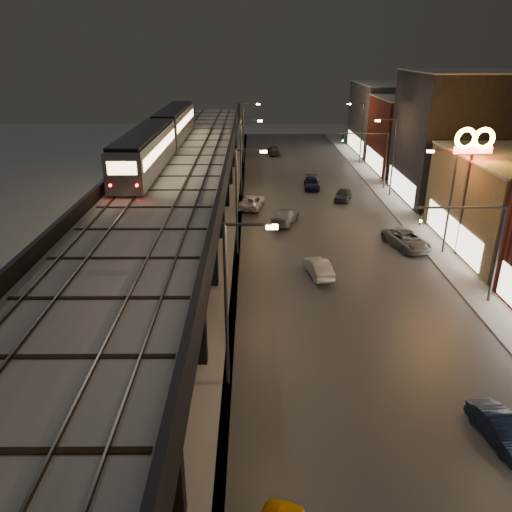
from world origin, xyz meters
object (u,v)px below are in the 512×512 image
object	(u,v)px
subway_train	(162,135)
car_near_white	(318,268)
car_mid_dark	(285,217)
car_onc_white	(312,184)
car_mid_silver	(251,202)
car_onc_dark	(406,240)
car_onc_silver	(500,430)
car_onc_red	(343,195)
car_far_white	(274,151)

from	to	relation	value
subway_train	car_near_white	size ratio (longest dim) A/B	8.32
car_mid_dark	car_onc_white	distance (m)	14.05
car_mid_silver	car_mid_dark	distance (m)	6.28
car_onc_white	car_onc_dark	bearing A→B (deg)	-69.40
car_mid_dark	car_near_white	bearing A→B (deg)	115.97
subway_train	car_onc_dark	world-z (taller)	subway_train
car_mid_dark	car_onc_silver	world-z (taller)	car_mid_dark
car_near_white	car_onc_silver	world-z (taller)	car_near_white
car_near_white	car_onc_red	world-z (taller)	car_near_white
car_onc_dark	car_onc_red	bearing A→B (deg)	85.41
car_near_white	car_mid_silver	bearing A→B (deg)	-84.36
car_onc_dark	car_onc_red	size ratio (longest dim) A/B	1.35
subway_train	car_onc_white	bearing A→B (deg)	30.27
car_onc_silver	car_onc_white	bearing A→B (deg)	84.94
subway_train	car_mid_dark	world-z (taller)	subway_train
car_mid_silver	car_onc_white	world-z (taller)	car_mid_silver
car_mid_silver	car_onc_silver	world-z (taller)	car_mid_silver
car_near_white	car_mid_silver	world-z (taller)	car_mid_silver
car_far_white	car_onc_white	bearing A→B (deg)	95.07
car_near_white	car_onc_red	xyz separation A→B (m)	(5.40, 20.61, -0.01)
car_far_white	car_onc_white	xyz separation A→B (m)	(3.88, -21.41, -0.09)
car_onc_white	car_onc_silver	bearing A→B (deg)	-81.65
car_near_white	car_far_white	xyz separation A→B (m)	(-1.50, 47.32, 0.08)
car_onc_white	car_onc_red	world-z (taller)	car_onc_red
subway_train	car_onc_white	distance (m)	20.63
car_near_white	car_far_white	distance (m)	47.35
subway_train	car_onc_red	size ratio (longest dim) A/B	8.69
car_mid_dark	car_onc_white	bearing A→B (deg)	-89.57
car_onc_silver	subway_train	bearing A→B (deg)	110.95
car_mid_dark	car_onc_dark	bearing A→B (deg)	165.00
car_far_white	car_onc_red	bearing A→B (deg)	99.28
car_onc_silver	car_onc_red	world-z (taller)	car_onc_red
car_onc_red	subway_train	bearing A→B (deg)	-148.25
car_far_white	car_onc_silver	xyz separation A→B (m)	(7.49, -64.97, -0.14)
car_onc_silver	car_onc_dark	size ratio (longest dim) A/B	0.71
car_far_white	car_onc_red	xyz separation A→B (m)	(6.90, -26.72, -0.09)
subway_train	car_far_white	world-z (taller)	subway_train
subway_train	car_onc_red	distance (m)	21.45
car_onc_silver	car_onc_white	size ratio (longest dim) A/B	0.82
car_mid_silver	car_onc_dark	xyz separation A→B (m)	(13.67, -11.94, 0.02)
car_far_white	car_onc_dark	world-z (taller)	car_far_white
car_far_white	car_onc_red	size ratio (longest dim) A/B	1.13
car_mid_silver	car_far_white	distance (m)	29.74
car_near_white	car_onc_dark	size ratio (longest dim) A/B	0.77
subway_train	car_mid_dark	xyz separation A→B (m)	(12.37, -3.75, -7.56)
car_mid_silver	car_mid_dark	world-z (taller)	car_mid_dark
car_onc_red	car_mid_dark	bearing A→B (deg)	-112.44
car_far_white	car_onc_silver	size ratio (longest dim) A/B	1.19
car_near_white	car_far_white	world-z (taller)	car_far_white
subway_train	car_onc_silver	xyz separation A→B (m)	(20.16, -33.89, -7.66)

